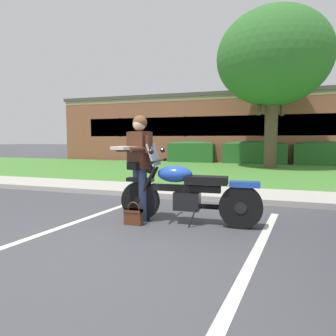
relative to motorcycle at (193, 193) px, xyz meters
The scene contains 14 objects.
ground_plane 1.51m from the motorcycle, 113.66° to the right, with size 140.00×140.00×0.00m, color #424247.
curb_strip 1.97m from the motorcycle, 107.33° to the left, with size 60.00×0.20×0.12m, color #B7B2A8.
concrete_walk 2.78m from the motorcycle, 102.04° to the left, with size 60.00×1.50×0.08m, color #B7B2A8.
grass_lawn 7.80m from the motorcycle, 94.21° to the left, with size 60.00×8.67×0.06m, color #478433.
stall_stripe_0 2.23m from the motorcycle, 149.51° to the right, with size 0.12×4.40×0.01m, color silver.
stall_stripe_1 1.55m from the motorcycle, 48.88° to the right, with size 0.12×4.40×0.01m, color silver.
motorcycle is the anchor object (origin of this frame).
rider_person 1.03m from the motorcycle, behind, with size 0.58×0.66×1.70m.
handbag 0.99m from the motorcycle, 159.41° to the right, with size 0.28×0.13×0.36m.
shade_tree 10.73m from the motorcycle, 83.10° to the left, with size 4.89×4.89×6.96m.
hedge_left 12.54m from the motorcycle, 104.13° to the left, with size 2.59×0.90×1.24m.
hedge_center_left 12.17m from the motorcycle, 88.17° to the left, with size 3.30×0.90×1.24m.
hedge_center_right 12.75m from the motorcycle, 72.49° to the left, with size 3.06×0.90×1.24m.
brick_building 17.49m from the motorcycle, 87.59° to the left, with size 24.86×10.30×3.98m.
Camera 1 is at (1.65, -3.19, 1.32)m, focal length 32.17 mm.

